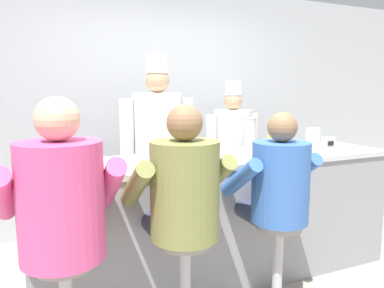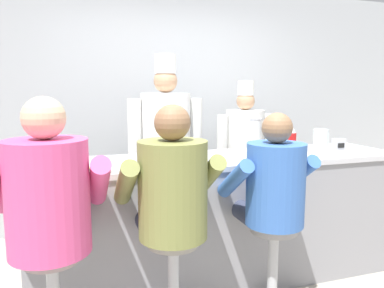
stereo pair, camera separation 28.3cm
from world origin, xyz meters
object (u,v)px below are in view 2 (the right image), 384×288
cook_in_whites_far (245,149)px  cook_in_whites_near (166,144)px  cup_stack_steel (255,135)px  diner_seated_pink (49,202)px  diner_seated_olive (171,195)px  breakfast_plate (96,170)px  water_pitcher_clear (320,141)px  napkin_dispenser_chrome (339,145)px  diner_seated_blue (273,190)px  mustard_bottle_yellow (276,143)px  coffee_mug_blue (36,160)px  ketchup_bottle_red (292,144)px  hot_sauce_bottle_orange (269,151)px  cereal_bowl (55,164)px

cook_in_whites_far → cook_in_whites_near: bearing=-168.5°
cup_stack_steel → diner_seated_pink: bearing=-155.3°
diner_seated_olive → cook_in_whites_near: 1.42m
breakfast_plate → cup_stack_steel: (1.35, 0.39, 0.13)m
water_pitcher_clear → cook_in_whites_far: 1.10m
water_pitcher_clear → diner_seated_pink: 2.16m
napkin_dispenser_chrome → diner_seated_blue: bearing=-150.0°
mustard_bottle_yellow → cook_in_whites_near: bearing=128.4°
cook_in_whites_near → cook_in_whites_far: size_ratio=1.14×
coffee_mug_blue → cook_in_whites_near: size_ratio=0.06×
diner_seated_blue → cook_in_whites_near: bearing=104.6°
diner_seated_olive → napkin_dispenser_chrome: bearing=18.6°
ketchup_bottle_red → diner_seated_olive: size_ratio=0.17×
hot_sauce_bottle_orange → diner_seated_blue: 0.52m
diner_seated_olive → cook_in_whites_far: size_ratio=0.89×
hot_sauce_bottle_orange → diner_seated_blue: size_ratio=0.09×
mustard_bottle_yellow → cook_in_whites_near: cook_in_whites_near is taller
ketchup_bottle_red → napkin_dispenser_chrome: size_ratio=2.26×
diner_seated_olive → cook_in_whites_near: (0.32, 1.38, 0.11)m
ketchup_bottle_red → cook_in_whites_far: (0.20, 1.21, -0.23)m
breakfast_plate → diner_seated_pink: (-0.28, -0.35, -0.08)m
hot_sauce_bottle_orange → napkin_dispenser_chrome: size_ratio=1.11×
diner_seated_blue → cereal_bowl: bearing=155.6°
breakfast_plate → cup_stack_steel: cup_stack_steel is taller
diner_seated_olive → diner_seated_pink: bearing=179.8°
diner_seated_pink → cook_in_whites_far: 2.48m
diner_seated_blue → breakfast_plate: bearing=161.7°
mustard_bottle_yellow → coffee_mug_blue: 1.80m
cook_in_whites_far → breakfast_plate: bearing=-143.8°
ketchup_bottle_red → cook_in_whites_near: size_ratio=0.14×
ketchup_bottle_red → diner_seated_olive: (-1.05, -0.35, -0.21)m
hot_sauce_bottle_orange → mustard_bottle_yellow: bearing=37.4°
mustard_bottle_yellow → cup_stack_steel: cup_stack_steel is taller
hot_sauce_bottle_orange → cook_in_whites_far: bearing=72.8°
cup_stack_steel → cook_in_whites_far: size_ratio=0.18×
cereal_bowl → water_pitcher_clear: bearing=-2.9°
water_pitcher_clear → napkin_dispenser_chrome: bearing=12.8°
mustard_bottle_yellow → water_pitcher_clear: 0.41m
water_pitcher_clear → cup_stack_steel: bearing=152.6°
napkin_dispenser_chrome → water_pitcher_clear: bearing=-167.2°
cereal_bowl → diner_seated_olive: (0.66, -0.61, -0.11)m
hot_sauce_bottle_orange → diner_seated_pink: 1.64m
breakfast_plate → cook_in_whites_far: 2.05m
coffee_mug_blue → diner_seated_blue: 1.63m
diner_seated_pink → mustard_bottle_yellow: bearing=16.9°
cup_stack_steel → cook_in_whites_far: (0.31, 0.82, -0.26)m
cup_stack_steel → diner_seated_pink: size_ratio=0.19×
hot_sauce_bottle_orange → cook_in_whites_near: size_ratio=0.07×
breakfast_plate → coffee_mug_blue: (-0.38, 0.32, 0.03)m
cereal_bowl → cook_in_whites_far: (1.91, 0.96, -0.14)m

